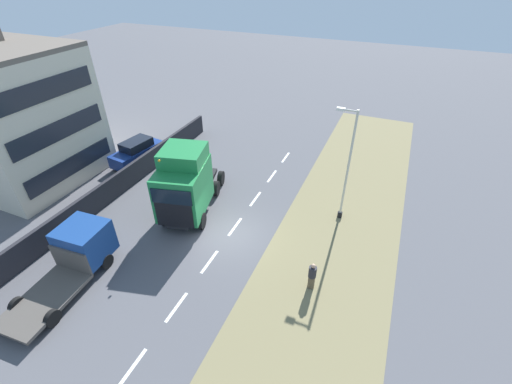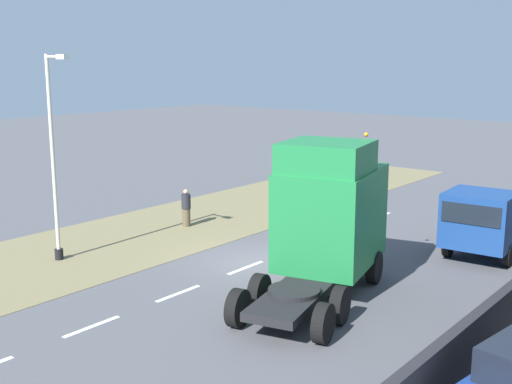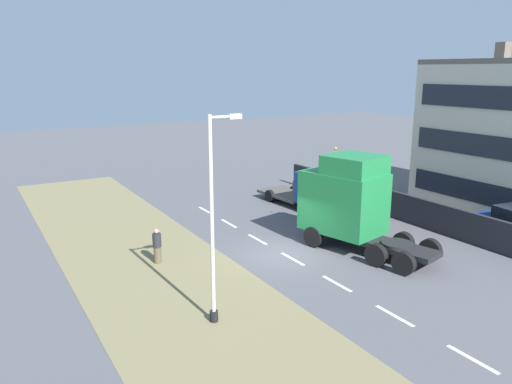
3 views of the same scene
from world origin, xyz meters
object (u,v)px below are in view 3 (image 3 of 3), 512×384
(lorry_cab, at_px, (348,201))
(pedestrian, at_px, (157,247))
(flatbed_truck, at_px, (313,189))
(lamp_post, at_px, (214,229))

(lorry_cab, distance_m, pedestrian, 9.36)
(lorry_cab, height_order, flatbed_truck, lorry_cab)
(flatbed_truck, xyz_separation_m, pedestrian, (-11.43, -3.55, -0.53))
(lamp_post, xyz_separation_m, pedestrian, (0.09, 6.20, -2.58))
(lorry_cab, distance_m, lamp_post, 9.66)
(flatbed_truck, distance_m, pedestrian, 11.98)
(lamp_post, bearing_deg, pedestrian, 89.15)
(flatbed_truck, height_order, lamp_post, lamp_post)
(pedestrian, bearing_deg, lorry_cab, -16.81)
(lorry_cab, xyz_separation_m, pedestrian, (-8.84, 2.67, -1.53))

